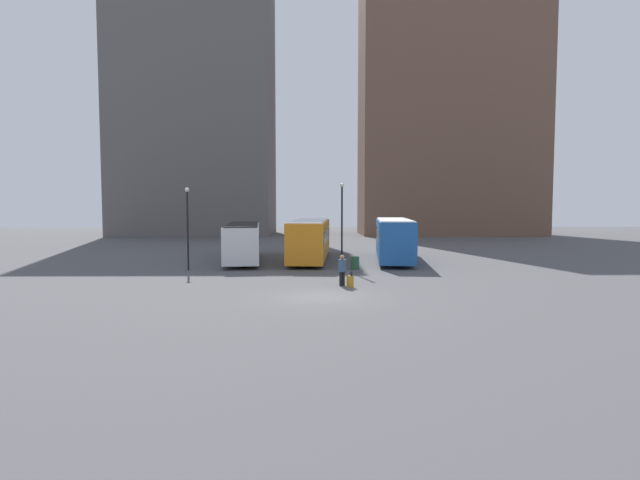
% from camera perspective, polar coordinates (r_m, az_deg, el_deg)
% --- Properties ---
extents(ground_plane, '(160.00, 160.00, 0.00)m').
position_cam_1_polar(ground_plane, '(23.15, 0.18, -6.53)').
color(ground_plane, '#4C4C4F').
extents(building_block_left, '(22.20, 14.49, 36.98)m').
position_cam_1_polar(building_block_left, '(77.74, -13.98, 14.35)').
color(building_block_left, '#5B5656').
rests_on(building_block_left, ground_plane).
extents(building_block_right, '(26.02, 11.56, 38.24)m').
position_cam_1_polar(building_block_right, '(78.47, 14.56, 14.71)').
color(building_block_right, brown).
rests_on(building_block_right, ground_plane).
extents(bus_0, '(3.76, 12.46, 2.85)m').
position_cam_1_polar(bus_0, '(38.91, -8.76, -0.04)').
color(bus_0, silver).
rests_on(bus_0, ground_plane).
extents(bus_1, '(3.34, 12.47, 3.12)m').
position_cam_1_polar(bus_1, '(38.82, -1.11, 0.20)').
color(bus_1, orange).
rests_on(bus_1, ground_plane).
extents(bus_2, '(3.76, 12.21, 3.20)m').
position_cam_1_polar(bus_2, '(39.08, 8.41, 0.25)').
color(bus_2, '#1E56A3').
rests_on(bus_2, ground_plane).
extents(traveler, '(0.55, 0.55, 1.64)m').
position_cam_1_polar(traveler, '(26.21, 2.55, -3.16)').
color(traveler, black).
rests_on(traveler, ground_plane).
extents(suitcase, '(0.35, 0.46, 0.84)m').
position_cam_1_polar(suitcase, '(26.00, 3.47, -4.73)').
color(suitcase, '#B27A1E').
rests_on(suitcase, ground_plane).
extents(lamp_post_0, '(0.28, 0.28, 5.70)m').
position_cam_1_polar(lamp_post_0, '(32.93, 2.52, 2.42)').
color(lamp_post_0, black).
rests_on(lamp_post_0, ground_plane).
extents(lamp_post_1, '(0.28, 0.28, 5.38)m').
position_cam_1_polar(lamp_post_1, '(33.58, -14.90, 2.04)').
color(lamp_post_1, black).
rests_on(lamp_post_1, ground_plane).
extents(trash_bin, '(0.52, 0.52, 0.85)m').
position_cam_1_polar(trash_bin, '(33.21, 4.05, -2.64)').
color(trash_bin, '#285633').
rests_on(trash_bin, ground_plane).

